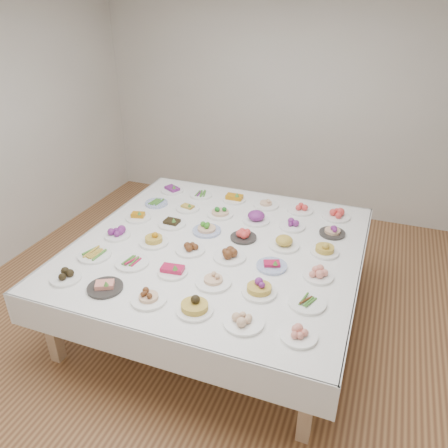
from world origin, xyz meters
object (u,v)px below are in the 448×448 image
(dish_0, at_px, (66,275))
(dish_18, at_px, (138,215))
(dish_35, at_px, (336,212))
(display_table, at_px, (218,251))

(dish_0, xyz_separation_m, dish_18, (-0.01, 1.08, 0.00))
(dish_18, relative_size, dish_35, 0.91)
(display_table, distance_m, dish_18, 0.93)
(display_table, height_order, dish_0, dish_0)
(display_table, xyz_separation_m, dish_18, (-0.91, 0.18, 0.10))
(display_table, xyz_separation_m, dish_35, (0.89, 0.89, 0.12))
(display_table, bearing_deg, dish_18, 168.58)
(display_table, distance_m, dish_0, 1.28)
(dish_0, height_order, dish_35, dish_35)
(display_table, bearing_deg, dish_35, 45.07)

